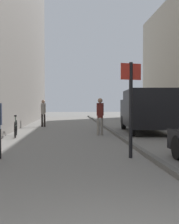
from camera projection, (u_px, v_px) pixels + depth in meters
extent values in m
plane|color=gray|center=(82.00, 134.00, 14.17)|extent=(80.00, 80.00, 0.00)
cube|color=#615F5B|center=(113.00, 132.00, 14.28)|extent=(0.16, 40.00, 0.12)
cylinder|color=black|center=(45.00, 120.00, 18.49)|extent=(0.12, 0.12, 0.82)
cylinder|color=black|center=(42.00, 120.00, 18.54)|extent=(0.12, 0.12, 0.82)
cube|color=gray|center=(43.00, 109.00, 18.49)|extent=(0.28, 0.26, 0.70)
cylinder|color=gray|center=(45.00, 108.00, 18.45)|extent=(0.10, 0.10, 0.59)
cylinder|color=gray|center=(42.00, 108.00, 18.53)|extent=(0.10, 0.10, 0.59)
sphere|color=#9E755B|center=(43.00, 102.00, 18.48)|extent=(0.23, 0.23, 0.23)
cylinder|color=gray|center=(102.00, 126.00, 13.54)|extent=(0.12, 0.12, 0.82)
cylinder|color=gray|center=(98.00, 126.00, 13.50)|extent=(0.12, 0.12, 0.82)
cube|color=maroon|center=(100.00, 110.00, 13.50)|extent=(0.26, 0.23, 0.70)
cylinder|color=maroon|center=(103.00, 109.00, 13.53)|extent=(0.10, 0.10, 0.60)
cylinder|color=maroon|center=(98.00, 109.00, 13.47)|extent=(0.10, 0.10, 0.60)
sphere|color=#9E755B|center=(100.00, 101.00, 13.49)|extent=(0.23, 0.23, 0.23)
cylinder|color=#2D3851|center=(0.00, 114.00, 7.64)|extent=(0.10, 0.10, 0.58)
cube|color=black|center=(148.00, 108.00, 14.19)|extent=(2.31, 3.85, 1.84)
cube|color=black|center=(139.00, 112.00, 16.77)|extent=(2.15, 1.59, 1.38)
cube|color=black|center=(138.00, 106.00, 17.26)|extent=(1.71, 0.17, 0.61)
cylinder|color=black|center=(124.00, 122.00, 16.65)|extent=(0.28, 0.81, 0.80)
cylinder|color=black|center=(155.00, 122.00, 16.63)|extent=(0.28, 0.81, 0.80)
cylinder|color=black|center=(132.00, 127.00, 13.07)|extent=(0.28, 0.81, 0.80)
cylinder|color=black|center=(173.00, 127.00, 13.05)|extent=(0.28, 0.81, 0.80)
cylinder|color=black|center=(179.00, 148.00, 7.53)|extent=(0.20, 0.64, 0.64)
cylinder|color=black|center=(131.00, 110.00, 7.75)|extent=(0.10, 0.10, 2.60)
cube|color=red|center=(131.00, 72.00, 7.72)|extent=(0.59, 0.19, 0.44)
torus|color=black|center=(16.00, 128.00, 13.38)|extent=(0.16, 0.72, 0.72)
torus|color=black|center=(15.00, 130.00, 12.35)|extent=(0.16, 0.72, 0.72)
cylinder|color=#335138|center=(16.00, 125.00, 12.86)|extent=(0.18, 0.94, 0.05)
cylinder|color=#335138|center=(15.00, 121.00, 12.67)|extent=(0.04, 0.04, 0.40)
cube|color=black|center=(15.00, 116.00, 12.66)|extent=(0.13, 0.25, 0.06)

